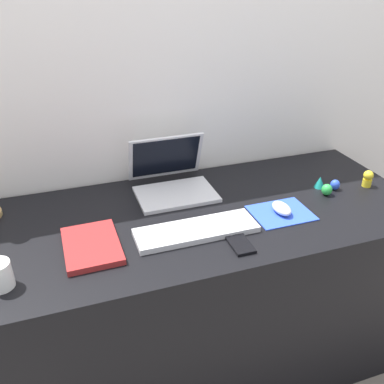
{
  "coord_description": "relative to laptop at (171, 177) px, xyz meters",
  "views": [
    {
      "loc": [
        -0.43,
        -1.21,
        1.52
      ],
      "look_at": [
        -0.01,
        0.0,
        0.83
      ],
      "focal_mm": 39.0,
      "sensor_mm": 36.0,
      "label": 1
    }
  ],
  "objects": [
    {
      "name": "toy_figurine_green",
      "position": [
        0.55,
        -0.24,
        -0.03
      ],
      "size": [
        0.04,
        0.04,
        0.05
      ],
      "primitive_type": "ellipsoid",
      "color": "green",
      "rests_on": "desk"
    },
    {
      "name": "laptop",
      "position": [
        0.0,
        0.0,
        0.0
      ],
      "size": [
        0.3,
        0.28,
        0.2
      ],
      "color": "silver",
      "rests_on": "desk"
    },
    {
      "name": "back_wall",
      "position": [
        0.02,
        0.18,
        0.04
      ],
      "size": [
        2.89,
        0.05,
        1.66
      ],
      "primitive_type": "cube",
      "color": "silver",
      "rests_on": "ground_plane"
    },
    {
      "name": "keyboard",
      "position": [
        -0.01,
        -0.33,
        -0.04
      ],
      "size": [
        0.41,
        0.13,
        0.02
      ],
      "primitive_type": "cube",
      "color": "silver",
      "rests_on": "desk"
    },
    {
      "name": "ground_plane",
      "position": [
        0.02,
        -0.21,
        -0.79
      ],
      "size": [
        6.0,
        6.0,
        0.0
      ],
      "primitive_type": "plane",
      "color": "slate"
    },
    {
      "name": "toy_figurine_teal",
      "position": [
        0.57,
        -0.18,
        -0.03
      ],
      "size": [
        0.04,
        0.04,
        0.05
      ],
      "primitive_type": "cone",
      "color": "teal",
      "rests_on": "desk"
    },
    {
      "name": "mousepad",
      "position": [
        0.32,
        -0.31,
        -0.05
      ],
      "size": [
        0.21,
        0.17,
        0.0
      ],
      "primitive_type": "cube",
      "color": "blue",
      "rests_on": "desk"
    },
    {
      "name": "desk",
      "position": [
        0.02,
        -0.21,
        -0.42
      ],
      "size": [
        1.69,
        0.69,
        0.74
      ],
      "primitive_type": "cube",
      "color": "black",
      "rests_on": "ground_plane"
    },
    {
      "name": "toy_figurine_yellow",
      "position": [
        0.75,
        -0.23,
        -0.02
      ],
      "size": [
        0.04,
        0.04,
        0.07
      ],
      "color": "yellow",
      "rests_on": "desk"
    },
    {
      "name": "notebook_pad",
      "position": [
        -0.35,
        -0.3,
        -0.04
      ],
      "size": [
        0.17,
        0.24,
        0.02
      ],
      "primitive_type": "cube",
      "rotation": [
        0.0,
        0.0,
        0.01
      ],
      "color": "maroon",
      "rests_on": "desk"
    },
    {
      "name": "cell_phone",
      "position": [
        0.1,
        -0.43,
        -0.05
      ],
      "size": [
        0.07,
        0.13,
        0.01
      ],
      "primitive_type": "cube",
      "rotation": [
        0.0,
        0.0,
        -0.01
      ],
      "color": "black",
      "rests_on": "desk"
    },
    {
      "name": "toy_figurine_blue",
      "position": [
        0.61,
        -0.21,
        -0.03
      ],
      "size": [
        0.04,
        0.04,
        0.04
      ],
      "primitive_type": "ellipsoid",
      "color": "blue",
      "rests_on": "desk"
    },
    {
      "name": "mouse",
      "position": [
        0.32,
        -0.31,
        -0.03
      ],
      "size": [
        0.06,
        0.1,
        0.03
      ],
      "primitive_type": "ellipsoid",
      "color": "silver",
      "rests_on": "mousepad"
    }
  ]
}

